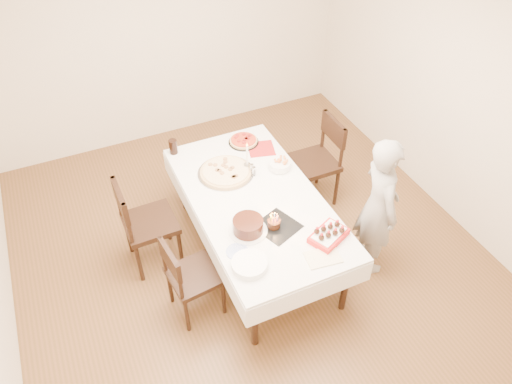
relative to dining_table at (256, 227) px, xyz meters
name	(u,v)px	position (x,y,z in m)	size (l,w,h in m)	color
floor	(252,258)	(-0.07, -0.06, -0.38)	(5.00, 5.00, 0.00)	brown
wall_back	(164,34)	(-0.07, 2.44, 0.98)	(4.50, 0.04, 2.70)	beige
wall_right	(462,94)	(2.18, -0.06, 0.98)	(0.04, 5.00, 2.70)	beige
dining_table	(256,227)	(0.00, 0.00, 0.00)	(1.14, 2.14, 0.75)	silver
chair_right_savory	(313,163)	(0.90, 0.50, 0.13)	(0.52, 0.52, 1.02)	black
chair_left_savory	(150,223)	(-0.95, 0.35, 0.13)	(0.52, 0.52, 1.02)	black
chair_left_dessert	(194,276)	(-0.76, -0.38, 0.07)	(0.46, 0.46, 0.90)	black
person	(378,206)	(0.98, -0.55, 0.36)	(0.54, 0.35, 1.48)	#A49F9B
pizza_white	(226,172)	(-0.12, 0.45, 0.40)	(0.55, 0.55, 0.04)	beige
pizza_pepperoni	(244,141)	(0.24, 0.85, 0.40)	(0.32, 0.32, 0.04)	red
red_placemat	(261,149)	(0.36, 0.67, 0.38)	(0.27, 0.27, 0.01)	#B21E1E
pasta_bowl	(280,165)	(0.40, 0.31, 0.42)	(0.21, 0.21, 0.07)	white
taper_candle	(247,156)	(0.10, 0.43, 0.53)	(0.07, 0.07, 0.31)	white
shaker_pair	(254,171)	(0.12, 0.31, 0.43)	(0.09, 0.09, 0.10)	white
cola_glass	(173,147)	(-0.48, 0.98, 0.45)	(0.08, 0.08, 0.16)	black
layer_cake	(248,226)	(-0.23, -0.35, 0.44)	(0.34, 0.34, 0.13)	#38170E
cake_board	(278,227)	(0.02, -0.41, 0.38)	(0.33, 0.33, 0.01)	black
birthday_cake	(274,221)	(-0.01, -0.39, 0.45)	(0.11, 0.11, 0.13)	#35190E
strawberry_box	(329,235)	(0.35, -0.71, 0.42)	(0.33, 0.22, 0.08)	red
box_lid	(323,258)	(0.20, -0.88, 0.38)	(0.28, 0.19, 0.02)	beige
plate_stack	(249,264)	(-0.38, -0.71, 0.41)	(0.29, 0.29, 0.06)	white
china_plate	(237,252)	(-0.41, -0.53, 0.38)	(0.19, 0.19, 0.01)	white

